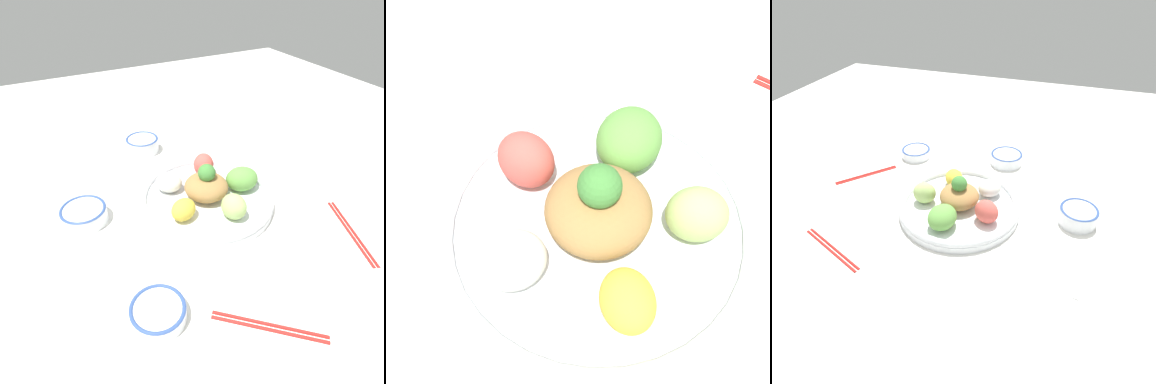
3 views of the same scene
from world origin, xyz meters
The scene contains 9 objects.
ground_plane centered at (0.00, 0.00, 0.00)m, with size 2.40×2.40×0.00m, color white.
salad_platter centered at (0.02, 0.04, 0.03)m, with size 0.35×0.35×0.12m.
sauce_bowl_red centered at (0.27, -0.20, 0.02)m, with size 0.10×0.10×0.03m.
rice_bowl_blue centered at (-0.30, -0.02, 0.03)m, with size 0.10×0.10×0.05m.
sauce_bowl_dark centered at (-0.05, -0.26, 0.02)m, with size 0.11×0.11×0.04m.
chopsticks_pair_near centered at (0.38, -0.04, 0.00)m, with size 0.15×0.17×0.01m.
chopsticks_pair_far centered at (0.28, 0.29, 0.00)m, with size 0.21×0.09×0.01m.
serving_spoon_main centered at (0.06, 0.46, 0.00)m, with size 0.11×0.09×0.01m.
serving_spoon_extra centered at (-0.33, 0.16, 0.00)m, with size 0.05×0.14×0.01m.
Camera 3 is at (-0.22, 0.71, 0.60)m, focal length 30.00 mm.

